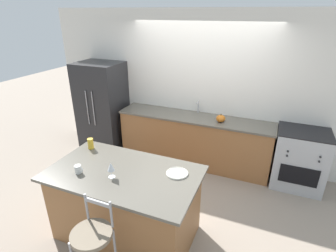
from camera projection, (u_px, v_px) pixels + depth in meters
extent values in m
plane|color=gray|center=(187.00, 170.00, 4.73)|extent=(18.00, 18.00, 0.00)
cube|color=silver|center=(201.00, 89.00, 4.73)|extent=(6.00, 0.07, 2.70)
cube|color=#936038|center=(194.00, 140.00, 4.85)|extent=(2.73, 0.59, 0.89)
cube|color=#5B564C|center=(195.00, 117.00, 4.66)|extent=(2.76, 0.63, 0.03)
cube|color=black|center=(195.00, 116.00, 4.66)|extent=(0.56, 0.33, 0.01)
cylinder|color=#ADAFB5|center=(198.00, 107.00, 4.78)|extent=(0.02, 0.02, 0.22)
cylinder|color=#ADAFB5|center=(198.00, 103.00, 4.69)|extent=(0.02, 0.12, 0.02)
cube|color=#936038|center=(126.00, 205.00, 3.24)|extent=(1.65, 0.90, 0.90)
cube|color=#5B564C|center=(123.00, 173.00, 3.05)|extent=(1.77, 1.02, 0.03)
cube|color=#232326|center=(103.00, 107.00, 5.27)|extent=(0.86, 0.72, 1.76)
cylinder|color=#939399|center=(87.00, 108.00, 4.94)|extent=(0.02, 0.02, 0.67)
cylinder|color=#939399|center=(93.00, 109.00, 4.90)|extent=(0.02, 0.02, 0.67)
cube|color=#ADAFB5|center=(299.00, 159.00, 4.18)|extent=(0.76, 0.63, 0.95)
cube|color=black|center=(299.00, 176.00, 3.95)|extent=(0.55, 0.01, 0.30)
cube|color=black|center=(306.00, 132.00, 3.99)|extent=(0.76, 0.63, 0.02)
cylinder|color=black|center=(288.00, 151.00, 3.87)|extent=(0.03, 0.02, 0.03)
cylinder|color=black|center=(320.00, 157.00, 3.72)|extent=(0.03, 0.02, 0.03)
cylinder|color=black|center=(287.00, 156.00, 3.90)|extent=(0.03, 0.02, 0.03)
cylinder|color=black|center=(319.00, 162.00, 3.75)|extent=(0.03, 0.02, 0.03)
cylinder|color=#99999E|center=(93.00, 248.00, 2.77)|extent=(0.02, 0.02, 0.71)
cylinder|color=#7F705B|center=(91.00, 235.00, 2.45)|extent=(0.39, 0.39, 0.04)
cylinder|color=#99999E|center=(87.00, 207.00, 2.55)|extent=(0.02, 0.02, 0.30)
cylinder|color=#99999E|center=(111.00, 215.00, 2.45)|extent=(0.02, 0.02, 0.30)
cube|color=#99999E|center=(98.00, 203.00, 2.46)|extent=(0.28, 0.02, 0.04)
cylinder|color=beige|center=(177.00, 173.00, 3.01)|extent=(0.26, 0.26, 0.01)
torus|color=beige|center=(177.00, 173.00, 3.00)|extent=(0.25, 0.25, 0.01)
cylinder|color=white|center=(112.00, 177.00, 2.95)|extent=(0.08, 0.08, 0.00)
cylinder|color=white|center=(112.00, 173.00, 2.93)|extent=(0.01, 0.01, 0.08)
cone|color=white|center=(111.00, 167.00, 2.90)|extent=(0.08, 0.08, 0.10)
cylinder|color=white|center=(78.00, 169.00, 3.01)|extent=(0.08, 0.08, 0.10)
torus|color=white|center=(81.00, 170.00, 3.00)|extent=(0.06, 0.01, 0.06)
cylinder|color=gold|center=(91.00, 144.00, 3.53)|extent=(0.08, 0.08, 0.15)
ellipsoid|color=orange|center=(221.00, 118.00, 4.40)|extent=(0.15, 0.15, 0.12)
cylinder|color=brown|center=(221.00, 115.00, 4.37)|extent=(0.02, 0.02, 0.02)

